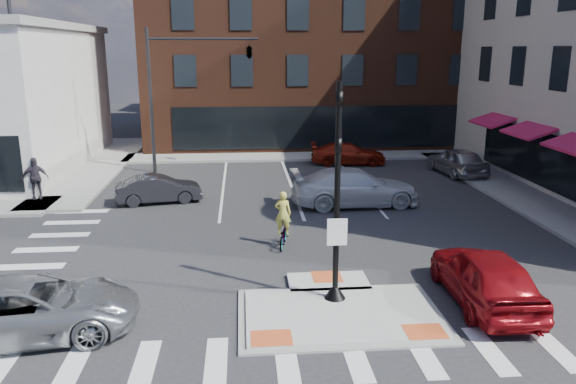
{
  "coord_description": "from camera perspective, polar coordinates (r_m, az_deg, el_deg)",
  "views": [
    {
      "loc": [
        -2.52,
        -13.93,
        6.91
      ],
      "look_at": [
        -0.93,
        5.11,
        2.0
      ],
      "focal_mm": 35.0,
      "sensor_mm": 36.0,
      "label": 1
    }
  ],
  "objects": [
    {
      "name": "building_n",
      "position": [
        46.26,
        2.15,
        15.51
      ],
      "size": [
        24.4,
        18.4,
        15.5
      ],
      "color": "#4A2517",
      "rests_on": "ground"
    },
    {
      "name": "bg_car_dark",
      "position": [
        26.42,
        -12.99,
        0.3
      ],
      "size": [
        4.06,
        2.08,
        1.28
      ],
      "primitive_type": "imported",
      "rotation": [
        0.0,
        0.0,
        1.77
      ],
      "color": "#28272C",
      "rests_on": "ground"
    },
    {
      "name": "silver_suv",
      "position": [
        15.4,
        -24.94,
        -10.67
      ],
      "size": [
        5.64,
        3.29,
        1.47
      ],
      "primitive_type": "imported",
      "rotation": [
        0.0,
        0.0,
        1.74
      ],
      "color": "#9FA2A5",
      "rests_on": "ground"
    },
    {
      "name": "sidewalk_e",
      "position": [
        28.23,
        23.55,
        -0.83
      ],
      "size": [
        3.0,
        24.0,
        0.15
      ],
      "primitive_type": "cube",
      "color": "gray",
      "rests_on": "ground"
    },
    {
      "name": "mast_arm_signal",
      "position": [
        31.96,
        -6.67,
        13.06
      ],
      "size": [
        6.1,
        2.24,
        8.0
      ],
      "color": "black",
      "rests_on": "ground"
    },
    {
      "name": "signal_pole",
      "position": [
        15.25,
        4.96,
        -3.03
      ],
      "size": [
        0.6,
        0.6,
        5.98
      ],
      "color": "black",
      "rests_on": "refuge_island"
    },
    {
      "name": "bg_car_red",
      "position": [
        34.54,
        6.14,
        3.9
      ],
      "size": [
        4.69,
        2.26,
        1.32
      ],
      "primitive_type": "imported",
      "rotation": [
        0.0,
        0.0,
        1.48
      ],
      "color": "maroon",
      "rests_on": "ground"
    },
    {
      "name": "pedestrian_b",
      "position": [
        28.21,
        -24.31,
        1.28
      ],
      "size": [
        1.23,
        0.79,
        1.94
      ],
      "primitive_type": "imported",
      "rotation": [
        0.0,
        0.0,
        0.3
      ],
      "color": "#312C36",
      "rests_on": "sidewalk_nw"
    },
    {
      "name": "red_sedan",
      "position": [
        16.6,
        19.36,
        -8.04
      ],
      "size": [
        2.01,
        4.76,
        1.61
      ],
      "primitive_type": "imported",
      "rotation": [
        0.0,
        0.0,
        3.12
      ],
      "color": "maroon",
      "rests_on": "ground"
    },
    {
      "name": "refuge_island",
      "position": [
        15.51,
        5.18,
        -11.92
      ],
      "size": [
        5.4,
        4.65,
        0.13
      ],
      "color": "gray",
      "rests_on": "ground"
    },
    {
      "name": "building_far_right",
      "position": [
        68.91,
        4.98,
        13.61
      ],
      "size": [
        12.0,
        12.0,
        12.0
      ],
      "primitive_type": "cube",
      "color": "brown",
      "rests_on": "ground"
    },
    {
      "name": "building_far_left",
      "position": [
        65.98,
        -6.22,
        12.68
      ],
      "size": [
        10.0,
        12.0,
        10.0
      ],
      "primitive_type": "cube",
      "color": "slate",
      "rests_on": "ground"
    },
    {
      "name": "bg_car_silver",
      "position": [
        32.86,
        16.79,
        3.04
      ],
      "size": [
        2.4,
        4.76,
        1.56
      ],
      "primitive_type": "imported",
      "rotation": [
        0.0,
        0.0,
        3.27
      ],
      "color": "#A7A8AE",
      "rests_on": "ground"
    },
    {
      "name": "white_pickup",
      "position": [
        25.41,
        6.84,
        0.47
      ],
      "size": [
        5.85,
        2.61,
        1.67
      ],
      "primitive_type": "imported",
      "rotation": [
        0.0,
        0.0,
        1.62
      ],
      "color": "silver",
      "rests_on": "ground"
    },
    {
      "name": "sidewalk_n",
      "position": [
        36.99,
        3.89,
        3.73
      ],
      "size": [
        26.0,
        3.0,
        0.15
      ],
      "primitive_type": "cube",
      "color": "gray",
      "rests_on": "ground"
    },
    {
      "name": "cyclist",
      "position": [
        20.03,
        -0.52,
        -3.69
      ],
      "size": [
        0.85,
        1.66,
        2.04
      ],
      "rotation": [
        0.0,
        0.0,
        2.94
      ],
      "color": "#3F3F44",
      "rests_on": "ground"
    },
    {
      "name": "ground",
      "position": [
        15.76,
        5.01,
        -11.67
      ],
      "size": [
        120.0,
        120.0,
        0.0
      ],
      "primitive_type": "plane",
      "color": "#28282B",
      "rests_on": "ground"
    }
  ]
}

